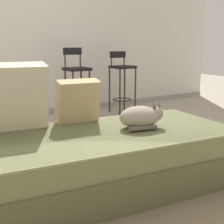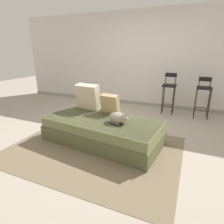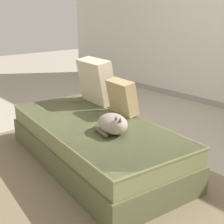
# 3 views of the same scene
# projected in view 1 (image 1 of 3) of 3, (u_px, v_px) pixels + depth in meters

# --- Properties ---
(ground_plane) EXTENTS (16.00, 16.00, 0.00)m
(ground_plane) POSITION_uv_depth(u_px,v_px,m) (79.00, 169.00, 2.71)
(ground_plane) COLOR #A89E8E
(ground_plane) RESTS_ON ground
(wall_back_panel) EXTENTS (8.00, 0.10, 2.60)m
(wall_back_panel) POSITION_uv_depth(u_px,v_px,m) (2.00, 27.00, 4.28)
(wall_back_panel) COLOR silver
(wall_back_panel) RESTS_ON ground
(wall_baseboard_trim) EXTENTS (8.00, 0.02, 0.09)m
(wall_baseboard_trim) POSITION_uv_depth(u_px,v_px,m) (9.00, 116.00, 4.50)
(wall_baseboard_trim) COLOR gray
(wall_baseboard_trim) RESTS_ON ground
(area_rug) EXTENTS (2.72, 2.04, 0.01)m
(area_rug) POSITION_uv_depth(u_px,v_px,m) (125.00, 201.00, 2.13)
(area_rug) COLOR #75664C
(area_rug) RESTS_ON ground
(couch) EXTENTS (2.11, 1.16, 0.42)m
(couch) POSITION_uv_depth(u_px,v_px,m) (102.00, 159.00, 2.33)
(couch) COLOR brown
(couch) RESTS_ON ground
(throw_pillow_corner) EXTENTS (0.51, 0.31, 0.51)m
(throw_pillow_corner) POSITION_uv_depth(u_px,v_px,m) (14.00, 97.00, 2.32)
(throw_pillow_corner) COLOR beige
(throw_pillow_corner) RESTS_ON couch
(throw_pillow_middle) EXTENTS (0.36, 0.23, 0.36)m
(throw_pillow_middle) POSITION_uv_depth(u_px,v_px,m) (78.00, 101.00, 2.55)
(throw_pillow_middle) COLOR tan
(throw_pillow_middle) RESTS_ON couch
(cat) EXTENTS (0.37, 0.31, 0.20)m
(cat) POSITION_uv_depth(u_px,v_px,m) (141.00, 117.00, 2.41)
(cat) COLOR gray
(cat) RESTS_ON couch
(bar_stool_near_window) EXTENTS (0.32, 0.32, 1.02)m
(bar_stool_near_window) POSITION_uv_depth(u_px,v_px,m) (77.00, 78.00, 4.42)
(bar_stool_near_window) COLOR #2D2319
(bar_stool_near_window) RESTS_ON ground
(bar_stool_by_doorway) EXTENTS (0.32, 0.32, 0.96)m
(bar_stool_by_doorway) POSITION_uv_depth(u_px,v_px,m) (122.00, 77.00, 4.84)
(bar_stool_by_doorway) COLOR #2D2319
(bar_stool_by_doorway) RESTS_ON ground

